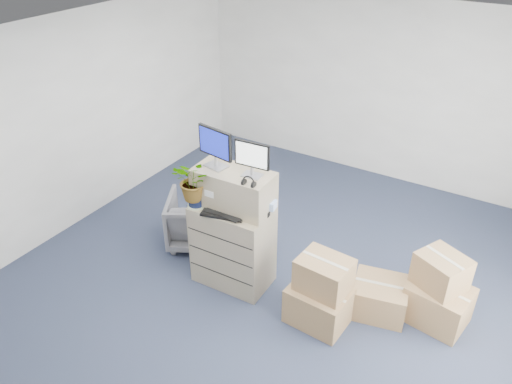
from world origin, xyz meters
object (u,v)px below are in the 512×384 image
(monitor_left, at_px, (215,146))
(office_chair, at_px, (197,217))
(monitor_right, at_px, (252,157))
(keyboard, at_px, (224,214))
(water_bottle, at_px, (242,199))
(potted_plant, at_px, (195,185))
(filing_cabinet_lower, at_px, (233,245))

(monitor_left, xyz_separation_m, office_chair, (-0.61, 0.36, -1.33))
(monitor_right, height_order, office_chair, monitor_right)
(keyboard, bearing_deg, office_chair, 131.59)
(water_bottle, bearing_deg, keyboard, -114.19)
(monitor_right, relative_size, keyboard, 0.83)
(monitor_right, xyz_separation_m, potted_plant, (-0.58, -0.24, -0.39))
(monitor_left, relative_size, keyboard, 0.95)
(water_bottle, bearing_deg, monitor_right, 3.09)
(monitor_right, xyz_separation_m, office_chair, (-1.05, 0.33, -1.30))
(filing_cabinet_lower, distance_m, keyboard, 0.55)
(keyboard, height_order, office_chair, keyboard)
(keyboard, height_order, water_bottle, water_bottle)
(filing_cabinet_lower, relative_size, monitor_left, 2.25)
(office_chair, bearing_deg, monitor_right, 133.32)
(filing_cabinet_lower, relative_size, office_chair, 1.34)
(filing_cabinet_lower, bearing_deg, monitor_right, 15.65)
(monitor_right, distance_m, office_chair, 1.70)
(monitor_left, height_order, office_chair, monitor_left)
(monitor_left, height_order, keyboard, monitor_left)
(monitor_left, relative_size, office_chair, 0.60)
(potted_plant, bearing_deg, water_bottle, 26.64)
(monitor_left, bearing_deg, keyboard, -33.04)
(potted_plant, bearing_deg, keyboard, 1.47)
(filing_cabinet_lower, bearing_deg, keyboard, -92.06)
(monitor_right, xyz_separation_m, keyboard, (-0.22, -0.23, -0.64))
(potted_plant, height_order, office_chair, potted_plant)
(monitor_left, xyz_separation_m, keyboard, (0.22, -0.20, -0.68))
(monitor_left, height_order, monitor_right, monitor_left)
(filing_cabinet_lower, bearing_deg, monitor_left, 167.87)
(keyboard, bearing_deg, filing_cabinet_lower, 75.22)
(potted_plant, bearing_deg, monitor_right, 22.12)
(filing_cabinet_lower, relative_size, monitor_right, 2.58)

